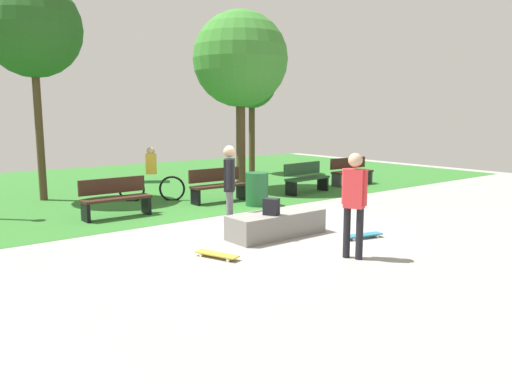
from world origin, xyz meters
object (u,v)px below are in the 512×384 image
Objects in this scene: park_bench_far_left at (218,184)px; tree_tall_oak at (252,85)px; concrete_ledge at (276,224)px; skateboard_spare at (217,254)px; tree_young_birch at (32,29)px; skateboard_by_ledge at (363,235)px; park_bench_by_oak at (115,197)px; tree_slender_maple at (240,60)px; park_bench_far_right at (306,177)px; skater_performing_trick at (354,197)px; park_bench_near_lamppost at (351,171)px; skater_watching at (230,182)px; backpack_on_ledge at (271,207)px; cyclist_on_bicycle at (152,178)px; trash_bin at (257,189)px.

park_bench_far_left is 7.25m from tree_tall_oak.
concrete_ledge is 1.87m from skateboard_spare.
tree_young_birch reaches higher than concrete_ledge.
tree_tall_oak reaches higher than skateboard_by_ledge.
tree_slender_maple reaches higher than park_bench_by_oak.
tree_tall_oak is (4.72, 9.70, 3.44)m from skateboard_by_ledge.
park_bench_far_left is 0.36× the size of tree_tall_oak.
tree_tall_oak is (1.74, 4.95, 3.03)m from park_bench_far_right.
tree_young_birch is at bearing 138.83° from park_bench_far_left.
skater_performing_trick is 12.28m from tree_tall_oak.
tree_young_birch is 5.84m from tree_slender_maple.
tree_young_birch is (-2.48, 9.10, 3.56)m from skater_performing_trick.
tree_young_birch is (-3.68, 3.22, 4.13)m from park_bench_far_left.
concrete_ledge is at bearing -149.55° from park_bench_near_lamppost.
skater_watching is 7.80m from park_bench_near_lamppost.
park_bench_far_right is 0.36× the size of tree_tall_oak.
skater_watching is 3.19m from park_bench_by_oak.
backpack_on_ledge is at bearing -152.97° from concrete_ledge.
tree_slender_maple reaches higher than park_bench_far_right.
tree_slender_maple reaches higher than tree_tall_oak.
backpack_on_ledge is 0.39× the size of skateboard_by_ledge.
park_bench_near_lamppost is (6.81, 3.98, -0.15)m from backpack_on_ledge.
backpack_on_ledge is 1.88m from skateboard_by_ledge.
tree_tall_oak is 7.50m from cyclist_on_bicycle.
park_bench_by_oak reaches higher than backpack_on_ledge.
skater_watching is 2.83m from skateboard_by_ledge.
park_bench_far_left is at bearing -46.79° from backpack_on_ledge.
skateboard_by_ledge is 0.51× the size of park_bench_near_lamppost.
park_bench_by_oak reaches higher than trash_bin.
tree_young_birch reaches higher than park_bench_near_lamppost.
skater_watching is 0.32× the size of tree_slender_maple.
park_bench_near_lamppost is (5.36, -0.05, 0.00)m from park_bench_far_left.
skater_performing_trick reaches higher than skateboard_spare.
park_bench_near_lamppost is at bearing 27.86° from skateboard_spare.
tree_tall_oak is at bearing 55.17° from concrete_ledge.
tree_slender_maple reaches higher than concrete_ledge.
tree_young_birch is at bearing -9.95° from backpack_on_ledge.
skater_watching reaches higher than backpack_on_ledge.
park_bench_by_oak is at bearing -147.91° from tree_tall_oak.
skater_watching is (-0.58, 2.74, 0.00)m from skater_performing_trick.
tree_tall_oak is (8.39, 1.38, -1.10)m from tree_young_birch.
skateboard_by_ledge is 0.51× the size of park_bench_far_left.
park_bench_near_lamppost is 1.03× the size of cyclist_on_bicycle.
skater_performing_trick is at bearing -77.98° from skater_watching.
skater_performing_trick is 1.12× the size of cyclist_on_bicycle.
skateboard_by_ledge is 7.38m from park_bench_near_lamppost.
concrete_ledge is 5.50m from park_bench_far_right.
skateboard_by_ledge is 10.17m from tree_young_birch.
park_bench_far_left is 1.85× the size of trash_bin.
park_bench_by_oak is at bearing 112.89° from skater_watching.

